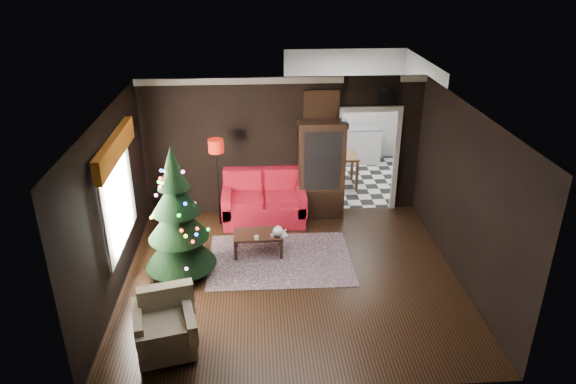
{
  "coord_description": "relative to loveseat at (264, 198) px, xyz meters",
  "views": [
    {
      "loc": [
        -0.54,
        -7.32,
        4.92
      ],
      "look_at": [
        0.0,
        0.9,
        1.15
      ],
      "focal_mm": 32.76,
      "sensor_mm": 36.0,
      "label": 1
    }
  ],
  "objects": [
    {
      "name": "curio_cabinet",
      "position": [
        1.15,
        0.22,
        0.45
      ],
      "size": [
        0.9,
        0.45,
        1.9
      ],
      "primitive_type": null,
      "color": "black",
      "rests_on": "ground"
    },
    {
      "name": "doorway",
      "position": [
        2.1,
        0.45,
        0.55
      ],
      "size": [
        1.1,
        0.1,
        2.1
      ],
      "primitive_type": null,
      "color": "silver",
      "rests_on": "ground"
    },
    {
      "name": "rug",
      "position": [
        0.24,
        -1.49,
        -0.49
      ],
      "size": [
        2.5,
        1.83,
        0.01
      ],
      "primitive_type": "cube",
      "rotation": [
        0.0,
        0.0,
        -0.01
      ],
      "color": "#59424E",
      "rests_on": "ground"
    },
    {
      "name": "valance",
      "position": [
        -2.23,
        -1.85,
        1.77
      ],
      "size": [
        0.12,
        2.1,
        0.35
      ],
      "primitive_type": "cube",
      "color": "#8F4A10",
      "rests_on": "wall_left"
    },
    {
      "name": "wall_back",
      "position": [
        0.4,
        0.45,
        0.9
      ],
      "size": [
        5.5,
        0.0,
        5.5
      ],
      "primitive_type": "plane",
      "rotation": [
        1.57,
        0.0,
        0.0
      ],
      "color": "black",
      "rests_on": "ground"
    },
    {
      "name": "floor_lamp",
      "position": [
        -0.88,
        -0.07,
        0.33
      ],
      "size": [
        0.32,
        0.32,
        1.87
      ],
      "primitive_type": null,
      "rotation": [
        0.0,
        0.0,
        0.02
      ],
      "color": "black",
      "rests_on": "ground"
    },
    {
      "name": "kitchen_table",
      "position": [
        1.8,
        1.65,
        -0.12
      ],
      "size": [
        0.7,
        0.7,
        0.75
      ],
      "primitive_type": null,
      "color": "brown",
      "rests_on": "ground"
    },
    {
      "name": "wall_clock",
      "position": [
        2.35,
        0.4,
        1.88
      ],
      "size": [
        0.32,
        0.32,
        0.06
      ],
      "primitive_type": "cylinder",
      "color": "silver",
      "rests_on": "wall_back"
    },
    {
      "name": "ceiling",
      "position": [
        0.4,
        -2.05,
        2.3
      ],
      "size": [
        5.5,
        5.5,
        0.0
      ],
      "primitive_type": "plane",
      "rotation": [
        3.14,
        0.0,
        0.0
      ],
      "color": "white",
      "rests_on": "ground"
    },
    {
      "name": "teapot",
      "position": [
        0.21,
        -1.36,
        -0.0
      ],
      "size": [
        0.21,
        0.21,
        0.2
      ],
      "primitive_type": null,
      "rotation": [
        0.0,
        0.0,
        -0.02
      ],
      "color": "white",
      "rests_on": "coffee_table"
    },
    {
      "name": "book",
      "position": [
        0.21,
        -1.33,
        0.01
      ],
      "size": [
        0.15,
        0.05,
        0.21
      ],
      "primitive_type": "imported",
      "rotation": [
        0.0,
        0.0,
        0.26
      ],
      "color": "gray",
      "rests_on": "coffee_table"
    },
    {
      "name": "loveseat",
      "position": [
        0.0,
        0.0,
        0.0
      ],
      "size": [
        1.7,
        0.9,
        1.0
      ],
      "primitive_type": null,
      "color": "maroon",
      "rests_on": "ground"
    },
    {
      "name": "left_window",
      "position": [
        -2.31,
        -1.85,
        0.95
      ],
      "size": [
        0.05,
        1.6,
        1.4
      ],
      "primitive_type": "cube",
      "color": "white",
      "rests_on": "wall_left"
    },
    {
      "name": "painting",
      "position": [
        1.15,
        0.41,
        1.75
      ],
      "size": [
        0.62,
        0.05,
        0.52
      ],
      "primitive_type": "cube",
      "color": "tan",
      "rests_on": "wall_back"
    },
    {
      "name": "wall_right",
      "position": [
        3.15,
        -2.05,
        0.9
      ],
      "size": [
        0.0,
        5.5,
        5.5
      ],
      "primitive_type": "plane",
      "rotation": [
        1.57,
        0.0,
        -1.57
      ],
      "color": "black",
      "rests_on": "ground"
    },
    {
      "name": "wall_left",
      "position": [
        -2.35,
        -2.05,
        0.9
      ],
      "size": [
        0.0,
        5.5,
        5.5
      ],
      "primitive_type": "plane",
      "rotation": [
        1.57,
        0.0,
        1.57
      ],
      "color": "black",
      "rests_on": "ground"
    },
    {
      "name": "christmas_tree",
      "position": [
        -1.43,
        -1.77,
        0.55
      ],
      "size": [
        1.29,
        1.29,
        2.24
      ],
      "primitive_type": null,
      "rotation": [
        0.0,
        0.0,
        -0.11
      ],
      "color": "#0F3911",
      "rests_on": "ground"
    },
    {
      "name": "kitchen_floor",
      "position": [
        2.1,
        1.95,
        -0.5
      ],
      "size": [
        3.0,
        3.0,
        0.0
      ],
      "primitive_type": "plane",
      "color": "white",
      "rests_on": "ground"
    },
    {
      "name": "cup_b",
      "position": [
        -0.17,
        -1.44,
        -0.07
      ],
      "size": [
        0.09,
        0.09,
        0.07
      ],
      "primitive_type": "cylinder",
      "rotation": [
        0.0,
        0.0,
        0.25
      ],
      "color": "white",
      "rests_on": "coffee_table"
    },
    {
      "name": "cup_a",
      "position": [
        0.11,
        -1.38,
        -0.07
      ],
      "size": [
        0.08,
        0.08,
        0.05
      ],
      "primitive_type": "cylinder",
      "rotation": [
        0.0,
        0.0,
        -0.4
      ],
      "color": "silver",
      "rests_on": "coffee_table"
    },
    {
      "name": "kitchen_window",
      "position": [
        2.1,
        3.4,
        1.2
      ],
      "size": [
        0.7,
        0.06,
        0.7
      ],
      "primitive_type": "cube",
      "color": "white",
      "rests_on": "ground"
    },
    {
      "name": "floor",
      "position": [
        0.4,
        -2.05,
        -0.5
      ],
      "size": [
        5.5,
        5.5,
        0.0
      ],
      "primitive_type": "plane",
      "color": "black",
      "rests_on": "ground"
    },
    {
      "name": "kitchen_counter",
      "position": [
        2.1,
        3.15,
        -0.05
      ],
      "size": [
        1.8,
        0.6,
        0.9
      ],
      "primitive_type": "cube",
      "color": "white",
      "rests_on": "ground"
    },
    {
      "name": "armchair",
      "position": [
        -1.4,
        -3.71,
        -0.04
      ],
      "size": [
        0.95,
        0.95,
        0.81
      ],
      "primitive_type": null,
      "rotation": [
        0.0,
        0.0,
        0.24
      ],
      "color": "tan",
      "rests_on": "ground"
    },
    {
      "name": "wall_front",
      "position": [
        0.4,
        -4.55,
        0.9
      ],
      "size": [
        5.5,
        0.0,
        5.5
      ],
      "primitive_type": "plane",
      "rotation": [
        -1.57,
        0.0,
        0.0
      ],
      "color": "black",
      "rests_on": "ground"
    },
    {
      "name": "coffee_table",
      "position": [
        -0.13,
        -1.24,
        -0.29
      ],
      "size": [
        0.87,
        0.53,
        0.39
      ],
      "primitive_type": null,
      "rotation": [
        0.0,
        0.0,
        0.01
      ],
      "color": "black",
      "rests_on": "rug"
    }
  ]
}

